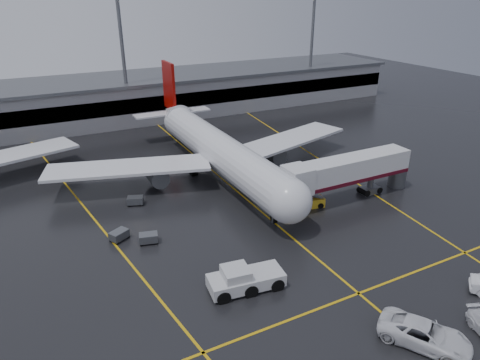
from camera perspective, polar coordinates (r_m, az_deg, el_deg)
ground at (r=57.63m, az=0.86°, el=-2.56°), size 220.00×220.00×0.00m
apron_line_centre at (r=57.63m, az=0.86°, el=-2.55°), size 0.25×90.00×0.02m
apron_line_stop at (r=42.47m, az=15.42°, el=-14.25°), size 60.00×0.25×0.02m
apron_line_left at (r=61.27m, az=-20.56°, el=-2.50°), size 9.99×69.35×0.02m
apron_line_right at (r=74.40m, az=9.51°, el=3.36°), size 7.57×69.64×0.02m
terminal at (r=98.88m, az=-12.56°, el=10.83°), size 122.00×19.00×8.60m
light_mast_mid at (r=90.31m, az=-15.25°, el=15.95°), size 3.00×1.20×25.45m
light_mast_right at (r=109.23m, az=9.49°, el=17.66°), size 3.00×1.20×25.45m
main_airliner at (r=64.03m, az=-3.22°, el=4.26°), size 48.80×45.60×14.10m
jet_bridge at (r=57.85m, az=14.17°, el=1.06°), size 19.90×3.40×6.05m
pushback_tractor at (r=41.01m, az=0.53°, el=-13.04°), size 7.36×3.83×2.52m
belt_loader at (r=56.15m, az=9.10°, el=-2.94°), size 4.11×2.46×2.45m
service_van_a at (r=38.56m, az=23.22°, el=-18.23°), size 6.34×7.64×1.94m
baggage_cart_a at (r=48.88m, az=-12.01°, el=-7.49°), size 2.26×1.76×1.12m
baggage_cart_b at (r=50.22m, az=-15.71°, el=-7.00°), size 2.38×2.10×1.12m
baggage_cart_c at (r=57.58m, az=-13.68°, el=-2.62°), size 2.33×1.93×1.12m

